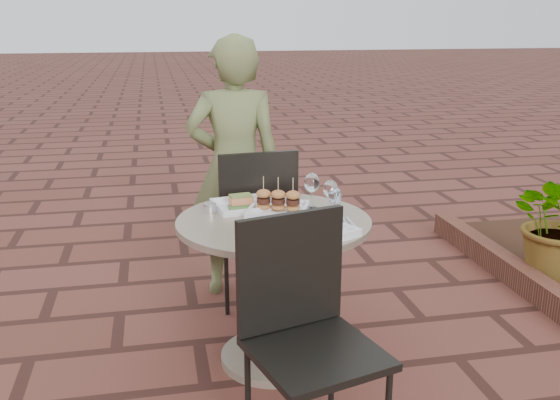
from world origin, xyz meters
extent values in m
plane|color=#582B23|center=(0.00, 0.00, 0.00)|extent=(60.00, 60.00, 0.00)
cylinder|color=gray|center=(-0.06, 0.17, 0.02)|extent=(0.52, 0.52, 0.04)
cylinder|color=gray|center=(-0.06, 0.17, 0.35)|extent=(0.08, 0.08, 0.70)
cylinder|color=tan|center=(-0.06, 0.17, 0.71)|extent=(0.90, 0.90, 0.03)
cube|color=black|center=(-0.06, 0.91, 0.45)|extent=(0.48, 0.48, 0.03)
cube|color=black|center=(-0.04, 0.71, 0.70)|extent=(0.44, 0.07, 0.46)
cylinder|color=black|center=(0.11, 1.12, 0.22)|extent=(0.02, 0.02, 0.44)
cylinder|color=black|center=(-0.26, 1.08, 0.22)|extent=(0.02, 0.02, 0.44)
cylinder|color=black|center=(0.15, 0.74, 0.22)|extent=(0.02, 0.02, 0.44)
cylinder|color=black|center=(-0.23, 0.70, 0.22)|extent=(0.02, 0.02, 0.44)
cube|color=black|center=(-0.05, -0.57, 0.45)|extent=(0.54, 0.54, 0.03)
cube|color=black|center=(-0.10, -0.37, 0.70)|extent=(0.43, 0.15, 0.46)
cylinder|color=black|center=(-0.28, -0.44, 0.22)|extent=(0.02, 0.02, 0.44)
cylinder|color=black|center=(0.08, -0.33, 0.22)|extent=(0.02, 0.02, 0.44)
imported|color=#5F6739|center=(-0.13, 1.04, 0.77)|extent=(0.59, 0.41, 1.54)
cube|color=white|center=(-0.19, 0.37, 0.74)|extent=(0.29, 0.29, 0.01)
cube|color=#E78651|center=(-0.19, 0.37, 0.77)|extent=(0.12, 0.09, 0.03)
cube|color=#5B6B30|center=(-0.19, 0.37, 0.79)|extent=(0.11, 0.08, 0.01)
cube|color=white|center=(-0.03, 0.26, 0.74)|extent=(0.35, 0.35, 0.01)
cube|color=white|center=(0.07, -0.08, 0.74)|extent=(0.37, 0.37, 0.01)
ellipsoid|color=#CA537B|center=(0.03, -0.14, 0.75)|extent=(0.05, 0.04, 0.02)
cylinder|color=white|center=(0.21, 0.13, 0.73)|extent=(0.05, 0.05, 0.00)
cylinder|color=white|center=(0.21, 0.13, 0.77)|extent=(0.01, 0.01, 0.07)
ellipsoid|color=white|center=(0.21, 0.13, 0.84)|extent=(0.06, 0.06, 0.08)
cylinder|color=white|center=(0.21, 0.13, 0.83)|extent=(0.05, 0.05, 0.03)
cylinder|color=white|center=(0.15, 0.29, 0.73)|extent=(0.06, 0.06, 0.00)
cylinder|color=white|center=(0.15, 0.29, 0.77)|extent=(0.01, 0.01, 0.08)
ellipsoid|color=white|center=(0.15, 0.29, 0.86)|extent=(0.08, 0.08, 0.10)
cylinder|color=white|center=(0.21, 0.20, 0.73)|extent=(0.06, 0.06, 0.00)
cylinder|color=white|center=(0.21, 0.20, 0.77)|extent=(0.01, 0.01, 0.07)
ellipsoid|color=white|center=(0.21, 0.20, 0.85)|extent=(0.07, 0.07, 0.09)
cylinder|color=silver|center=(-0.34, 0.33, 0.75)|extent=(0.08, 0.08, 0.04)
cube|color=brown|center=(1.60, 0.30, 0.07)|extent=(0.12, 3.00, 0.15)
camera|label=1|loc=(-0.58, -2.52, 1.62)|focal=40.00mm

